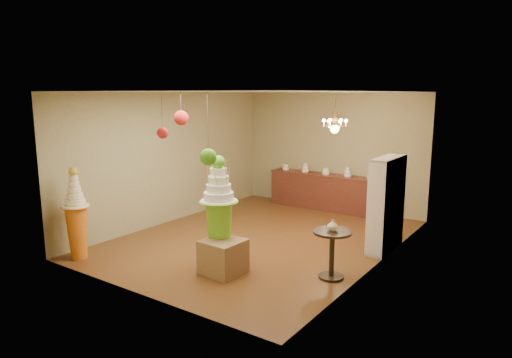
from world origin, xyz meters
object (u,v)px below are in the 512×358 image
Objects in this scene: pedestal_green at (219,221)px; pedestal_orange at (77,224)px; round_table at (332,248)px; sideboard at (325,191)px.

pedestal_green is 2.66m from pedestal_orange.
pedestal_orange is (-2.42, -1.09, -0.20)m from pedestal_green.
pedestal_green is 1.93m from round_table.
round_table is at bearing 23.20° from pedestal_orange.
sideboard is at bearing 70.28° from pedestal_orange.
round_table is at bearing 21.84° from pedestal_green.
pedestal_green is 2.46× the size of round_table.
round_table is (4.19, 1.79, -0.13)m from pedestal_orange.
pedestal_green reaches higher than sideboard.
pedestal_green is 4.76m from sideboard.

